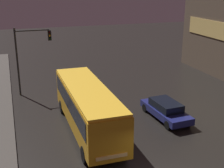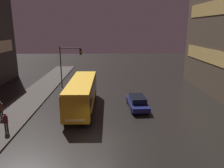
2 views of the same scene
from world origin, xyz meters
name	(u,v)px [view 1 (image 1 of 2)]	position (x,y,z in m)	size (l,w,h in m)	color
bus_near	(87,105)	(-2.15, 7.45, 1.97)	(2.61, 10.44, 3.20)	orange
car_taxi	(166,109)	(3.94, 7.64, 0.72)	(2.13, 4.89, 1.37)	navy
traffic_light_main	(29,50)	(-5.13, 16.46, 4.14)	(3.19, 0.35, 6.12)	#2D2D2D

